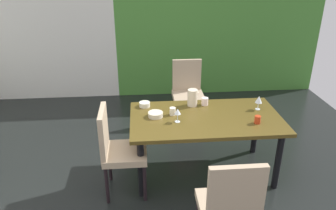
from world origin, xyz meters
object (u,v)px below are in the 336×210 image
Objects in this scene: serving_bowl_west at (145,104)px; chair_head_far at (188,90)px; pitcher_right at (193,98)px; chair_head_near at (230,206)px; cup_north at (205,101)px; wine_glass_rear at (259,100)px; dining_table at (205,124)px; cup_south at (173,111)px; serving_bowl_near_shelf at (155,114)px; cup_center at (257,120)px; chair_left_near at (117,147)px; wine_glass_corner at (178,112)px.

chair_head_far is at bearing 54.50° from serving_bowl_west.
chair_head_near is at bearing -87.97° from pitcher_right.
chair_head_far is 0.96m from pitcher_right.
wine_glass_rear is at bearing -16.84° from cup_north.
cup_south reaches higher than dining_table.
chair_head_far is at bearing 120.86° from wine_glass_rear.
serving_bowl_near_shelf is 1.95× the size of cup_center.
serving_bowl_west is at bearing 54.50° from chair_head_far.
chair_left_near reaches higher than wine_glass_corner.
cup_south is (0.30, -0.24, 0.01)m from serving_bowl_west.
wine_glass_rear is 1.08× the size of wine_glass_corner.
dining_table is 10.01× the size of wine_glass_rear.
dining_table is 13.08× the size of serving_bowl_west.
serving_bowl_west is at bearing 155.87° from cup_center.
cup_south reaches higher than serving_bowl_west.
wine_glass_rear is 0.98m from wine_glass_corner.
serving_bowl_near_shelf is 1.94× the size of cup_south.
chair_head_near reaches higher than wine_glass_rear.
cup_south is at bearing 119.57° from chair_left_near.
wine_glass_corner is 0.19m from cup_south.
chair_left_near is at bearing -117.19° from serving_bowl_west.
cup_north is at bearing 119.60° from chair_left_near.
cup_north reaches higher than serving_bowl_west.
chair_left_near is 11.49× the size of cup_center.
serving_bowl_near_shelf is 1.84× the size of cup_north.
serving_bowl_west is (-0.64, -0.89, 0.20)m from chair_head_far.
chair_head_far is (0.94, 1.48, 0.00)m from chair_left_near.
dining_table is at bearing -5.51° from serving_bowl_near_shelf.
cup_south is 0.42× the size of pitcher_right.
dining_table is 10.06× the size of serving_bowl_near_shelf.
cup_north is (0.07, -0.91, 0.22)m from chair_head_far.
chair_head_near is 11.92× the size of cup_south.
dining_table is 0.34m from cup_north.
pitcher_right is at bearing 60.93° from wine_glass_corner.
wine_glass_corner is at bearing 104.82° from chair_left_near.
chair_left_near is 0.73m from cup_south.
chair_head_far is 1.21m from cup_south.
pitcher_right is at bearing -1.92° from serving_bowl_west.
chair_left_near reaches higher than serving_bowl_west.
serving_bowl_near_shelf is (-0.50, 1.28, 0.18)m from chair_head_near.
chair_head_far is 1.30m from wine_glass_rear.
wine_glass_corner is at bearing -32.46° from serving_bowl_near_shelf.
chair_head_far is at bearing 90.96° from dining_table.
chair_left_near reaches higher than serving_bowl_near_shelf.
chair_head_near is 8.00× the size of serving_bowl_west.
cup_north is at bearing 47.56° from wine_glass_corner.
chair_left_near reaches higher than cup_south.
serving_bowl_near_shelf is (-0.22, 0.14, -0.09)m from wine_glass_corner.
chair_left_near reaches higher than cup_center.
chair_head_near reaches higher than cup_south.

